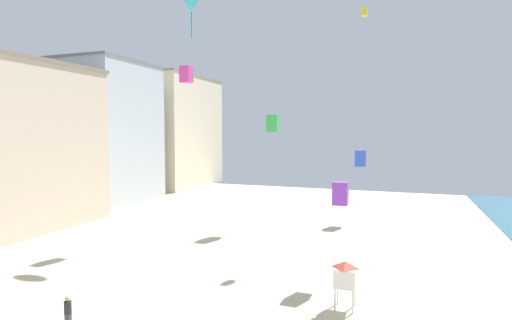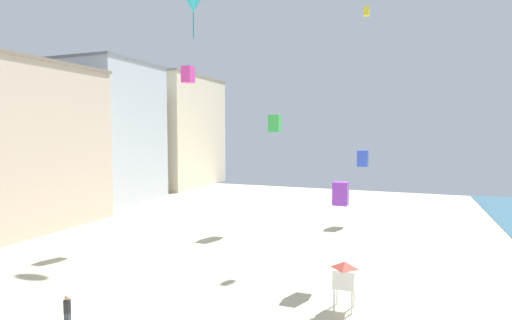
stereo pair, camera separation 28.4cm
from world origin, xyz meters
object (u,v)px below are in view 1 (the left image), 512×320
object	(u,v)px
kite_blue_box	(361,158)
kite_magenta_box	(186,74)
kite_purple_box	(340,193)
kite_yellow_box	(365,12)
kite_green_box	(273,124)
kite_cyan_delta	(191,5)
kite_flyer	(68,311)
lifeguard_stand	(345,274)

from	to	relation	value
kite_blue_box	kite_magenta_box	distance (m)	19.85
kite_purple_box	kite_magenta_box	distance (m)	19.41
kite_purple_box	kite_yellow_box	distance (m)	19.63
kite_green_box	kite_yellow_box	bearing A→B (deg)	-1.75
kite_yellow_box	kite_cyan_delta	bearing A→B (deg)	-167.76
kite_green_box	kite_cyan_delta	distance (m)	13.94
kite_purple_box	kite_blue_box	world-z (taller)	kite_blue_box
kite_flyer	kite_cyan_delta	world-z (taller)	kite_cyan_delta
kite_flyer	kite_magenta_box	distance (m)	23.79
lifeguard_stand	kite_cyan_delta	bearing A→B (deg)	150.40
lifeguard_stand	kite_purple_box	size ratio (longest dim) A/B	1.74
lifeguard_stand	kite_magenta_box	distance (m)	24.01
kite_flyer	kite_cyan_delta	xyz separation A→B (m)	(-4.90, 20.85, 20.65)
kite_purple_box	kite_cyan_delta	xyz separation A→B (m)	(-15.82, 9.42, 16.15)
kite_flyer	kite_blue_box	size ratio (longest dim) A/B	0.96
kite_blue_box	kite_flyer	bearing A→B (deg)	-109.56
kite_yellow_box	kite_blue_box	xyz separation A→B (m)	(-0.62, 5.01, -13.69)
kite_yellow_box	kite_cyan_delta	xyz separation A→B (m)	(-15.93, -3.46, 1.33)
kite_flyer	kite_green_box	size ratio (longest dim) A/B	0.94
kite_green_box	kite_magenta_box	size ratio (longest dim) A/B	1.15
lifeguard_stand	kite_yellow_box	xyz separation A→B (m)	(-0.86, 17.48, 18.40)
kite_flyer	kite_cyan_delta	distance (m)	29.75
lifeguard_stand	kite_green_box	bearing A→B (deg)	128.87
lifeguard_stand	kite_green_box	xyz separation A→B (m)	(-9.67, 17.75, 8.33)
kite_flyer	kite_purple_box	bearing A→B (deg)	141.79
kite_green_box	kite_cyan_delta	size ratio (longest dim) A/B	0.45
kite_purple_box	kite_magenta_box	world-z (taller)	kite_magenta_box
kite_cyan_delta	kite_yellow_box	bearing A→B (deg)	12.24
kite_flyer	kite_purple_box	distance (m)	16.44
kite_green_box	kite_blue_box	bearing A→B (deg)	30.04
kite_yellow_box	kite_flyer	bearing A→B (deg)	-114.41
kite_flyer	kite_yellow_box	world-z (taller)	kite_yellow_box
kite_flyer	kite_magenta_box	bearing A→B (deg)	-161.35
kite_purple_box	kite_green_box	size ratio (longest dim) A/B	0.84
kite_blue_box	lifeguard_stand	bearing A→B (deg)	-86.24
kite_yellow_box	kite_green_box	world-z (taller)	kite_yellow_box
kite_flyer	kite_purple_box	xyz separation A→B (m)	(10.92, 11.43, 4.51)
kite_blue_box	kite_cyan_delta	world-z (taller)	kite_cyan_delta
kite_purple_box	lifeguard_stand	bearing A→B (deg)	-78.11
lifeguard_stand	kite_magenta_box	xyz separation A→B (m)	(-16.32, 12.09, 12.81)
kite_blue_box	kite_cyan_delta	distance (m)	23.06
kite_cyan_delta	lifeguard_stand	bearing A→B (deg)	-39.87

